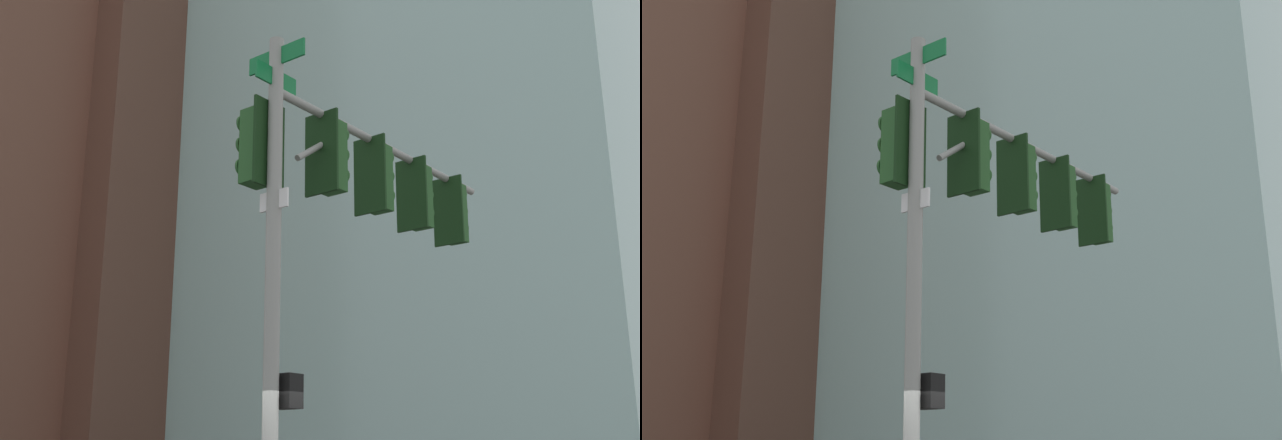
% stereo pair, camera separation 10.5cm
% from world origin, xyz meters
% --- Properties ---
extents(signal_pole_assembly, '(1.07, 5.54, 6.99)m').
position_xyz_m(signal_pole_assembly, '(-0.40, 1.71, 5.18)').
color(signal_pole_assembly, gray).
rests_on(signal_pole_assembly, ground_plane).
extents(building_brick_nearside, '(25.88, 14.60, 40.79)m').
position_xyz_m(building_brick_nearside, '(-37.17, 22.90, 20.40)').
color(building_brick_nearside, brown).
rests_on(building_brick_nearside, ground_plane).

